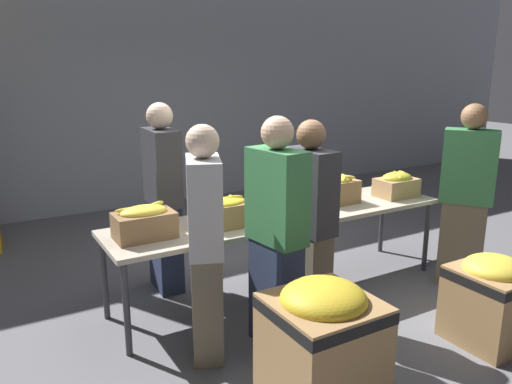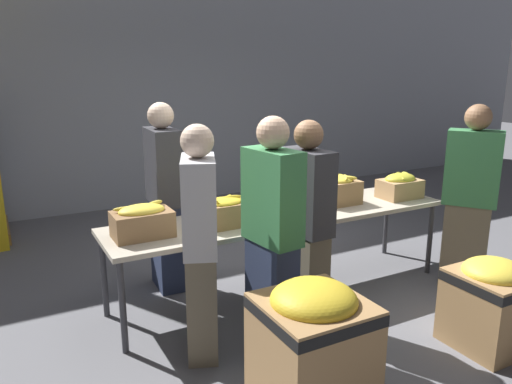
# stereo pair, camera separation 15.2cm
# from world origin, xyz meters

# --- Properties ---
(ground_plane) EXTENTS (30.00, 30.00, 0.00)m
(ground_plane) POSITION_xyz_m (0.00, 0.00, 0.00)
(ground_plane) COLOR slate
(wall_back) EXTENTS (16.00, 0.08, 4.00)m
(wall_back) POSITION_xyz_m (0.00, 3.67, 2.00)
(wall_back) COLOR #9399A3
(wall_back) RESTS_ON ground_plane
(sorting_table) EXTENTS (3.23, 0.76, 0.77)m
(sorting_table) POSITION_xyz_m (0.00, 0.00, 0.73)
(sorting_table) COLOR #B2A893
(sorting_table) RESTS_ON ground_plane
(banana_box_0) EXTENTS (0.46, 0.28, 0.26)m
(banana_box_0) POSITION_xyz_m (-1.29, -0.02, 0.90)
(banana_box_0) COLOR olive
(banana_box_0) RESTS_ON sorting_table
(banana_box_1) EXTENTS (0.41, 0.28, 0.26)m
(banana_box_1) POSITION_xyz_m (-0.62, -0.07, 0.90)
(banana_box_1) COLOR olive
(banana_box_1) RESTS_ON sorting_table
(banana_box_2) EXTENTS (0.43, 0.33, 0.30)m
(banana_box_2) POSITION_xyz_m (0.04, 0.07, 0.91)
(banana_box_2) COLOR olive
(banana_box_2) RESTS_ON sorting_table
(banana_box_3) EXTENTS (0.39, 0.33, 0.29)m
(banana_box_3) POSITION_xyz_m (0.64, 0.06, 0.92)
(banana_box_3) COLOR #A37A4C
(banana_box_3) RESTS_ON sorting_table
(banana_box_4) EXTENTS (0.41, 0.28, 0.26)m
(banana_box_4) POSITION_xyz_m (1.33, -0.08, 0.90)
(banana_box_4) COLOR tan
(banana_box_4) RESTS_ON sorting_table
(volunteer_0) EXTENTS (0.29, 0.49, 1.74)m
(volunteer_0) POSITION_xyz_m (-0.54, -0.72, 0.86)
(volunteer_0) COLOR #2D3856
(volunteer_0) RESTS_ON ground_plane
(volunteer_1) EXTENTS (0.46, 0.52, 1.75)m
(volunteer_1) POSITION_xyz_m (1.57, -0.72, 0.87)
(volunteer_1) COLOR #6B604C
(volunteer_1) RESTS_ON ground_plane
(volunteer_2) EXTENTS (0.25, 0.46, 1.68)m
(volunteer_2) POSITION_xyz_m (-0.15, -0.59, 0.84)
(volunteer_2) COLOR #6B604C
(volunteer_2) RESTS_ON ground_plane
(volunteer_3) EXTENTS (0.38, 0.51, 1.70)m
(volunteer_3) POSITION_xyz_m (-1.05, -0.60, 0.85)
(volunteer_3) COLOR #6B604C
(volunteer_3) RESTS_ON ground_plane
(volunteer_4) EXTENTS (0.26, 0.48, 1.76)m
(volunteer_4) POSITION_xyz_m (-0.90, 0.64, 0.88)
(volunteer_4) COLOR #2D3856
(volunteer_4) RESTS_ON ground_plane
(donation_bin_0) EXTENTS (0.61, 0.61, 0.86)m
(donation_bin_0) POSITION_xyz_m (-0.72, -1.52, 0.45)
(donation_bin_0) COLOR #A37A4C
(donation_bin_0) RESTS_ON ground_plane
(donation_bin_1) EXTENTS (0.55, 0.55, 0.69)m
(donation_bin_1) POSITION_xyz_m (0.90, -1.52, 0.37)
(donation_bin_1) COLOR #A37A4C
(donation_bin_1) RESTS_ON ground_plane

